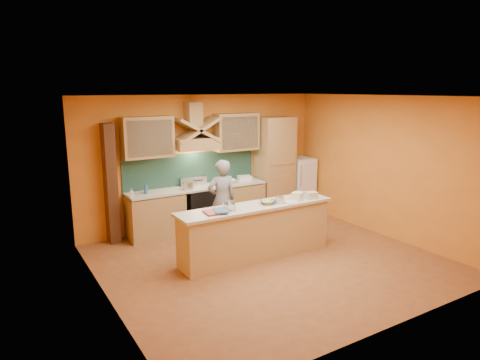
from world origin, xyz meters
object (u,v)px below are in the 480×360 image
mixing_bowl (268,202)px  kitchen_scale (280,200)px  fridge (299,185)px  person (222,200)px  stove (198,209)px

mixing_bowl → kitchen_scale: bearing=-20.2°
mixing_bowl → fridge: bearing=40.2°
fridge → mixing_bowl: size_ratio=4.93×
person → kitchen_scale: bearing=118.4°
stove → fridge: fridge is taller
person → mixing_bowl: 1.19m
person → kitchen_scale: person is taller
fridge → kitchen_scale: fridge is taller
fridge → stove: bearing=180.0°
stove → person: person is taller
stove → mixing_bowl: mixing_bowl is taller
stove → kitchen_scale: kitchen_scale is taller
stove → mixing_bowl: size_ratio=3.41×
person → stove: bearing=-74.4°
stove → kitchen_scale: size_ratio=6.83×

